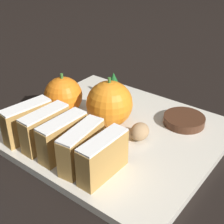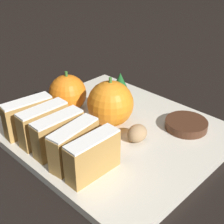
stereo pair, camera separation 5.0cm
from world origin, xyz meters
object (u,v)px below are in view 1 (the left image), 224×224
Objects in this scene: orange_near at (109,104)px; orange_far at (63,96)px; walnut at (140,132)px; chocolate_cookie at (184,120)px.

orange_far is at bearing 102.15° from orange_near.
orange_near is 0.07m from walnut.
chocolate_cookie is at bearing -62.66° from orange_far.
chocolate_cookie is at bearing -21.76° from walnut.
orange_near reaches higher than orange_far.
chocolate_cookie is (0.10, -0.19, -0.03)m from orange_far.
walnut is 0.49× the size of chocolate_cookie.
chocolate_cookie is (0.08, -0.10, -0.03)m from orange_near.
orange_far is 1.08× the size of chocolate_cookie.
orange_far is 0.15m from walnut.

